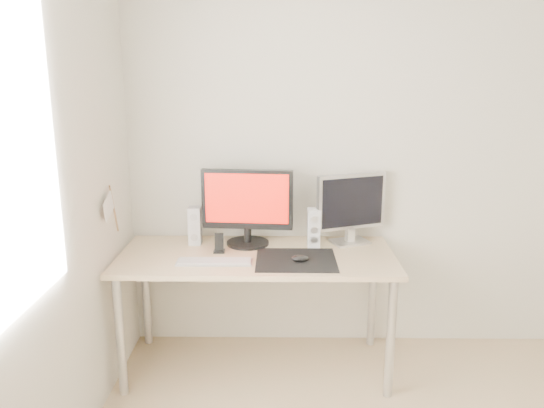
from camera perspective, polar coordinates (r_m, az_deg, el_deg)
name	(u,v)px	position (r m, az deg, el deg)	size (l,w,h in m)	color
wall_back	(407,156)	(3.42, 14.34, 5.02)	(3.50, 3.50, 0.00)	white
mousepad	(296,260)	(3.00, 2.60, -6.02)	(0.45, 0.40, 0.00)	black
mouse	(300,258)	(2.97, 3.01, -5.87)	(0.10, 0.06, 0.04)	black
desk	(257,267)	(3.12, -1.65, -6.74)	(1.60, 0.70, 0.73)	#D1B587
main_monitor	(247,204)	(3.19, -2.68, -0.05)	(0.55, 0.28, 0.47)	black
second_monitor	(351,205)	(3.26, 8.50, -0.13)	(0.43, 0.23, 0.43)	silver
speaker_left	(195,226)	(3.27, -8.29, -2.32)	(0.07, 0.09, 0.23)	silver
speaker_right	(314,228)	(3.20, 4.51, -2.58)	(0.07, 0.09, 0.23)	white
keyboard	(215,262)	(2.97, -6.20, -6.18)	(0.42, 0.12, 0.02)	#B3B3B5
phone_dock	(219,247)	(3.13, -5.69, -4.58)	(0.07, 0.06, 0.12)	black
pennant	(110,207)	(3.01, -17.01, -0.27)	(0.01, 0.23, 0.29)	#A57F54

